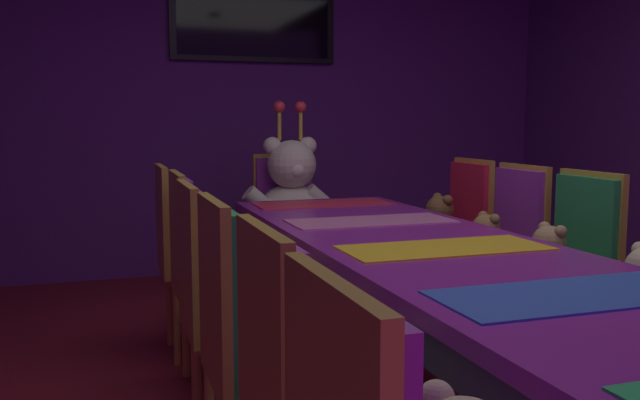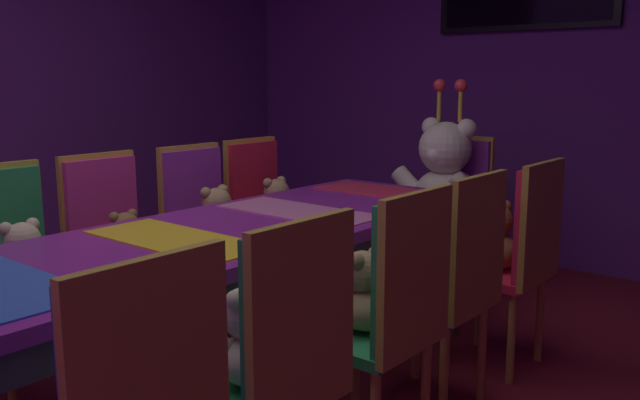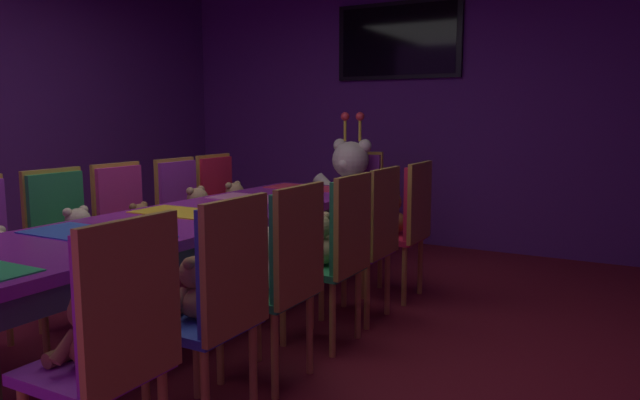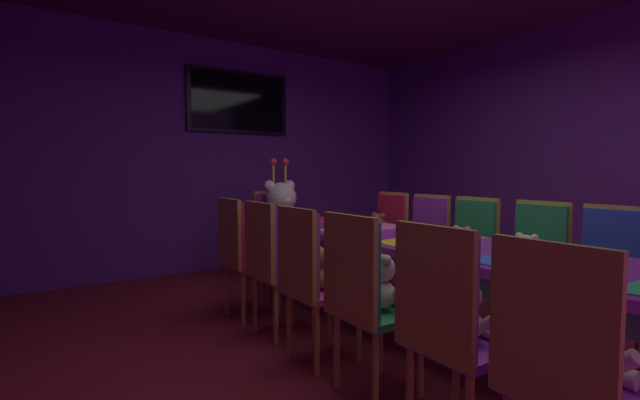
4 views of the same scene
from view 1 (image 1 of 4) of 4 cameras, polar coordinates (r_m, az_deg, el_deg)
name	(u,v)px [view 1 (image 1 of 4)]	position (r m, az deg, el deg)	size (l,w,h in m)	color
wall_back	(252,97)	(5.50, -5.77, 8.67)	(5.20, 0.12, 2.80)	#59267F
banquet_table	(444,271)	(2.54, 10.49, -5.90)	(0.90, 3.32, 0.75)	purple
chair_left_1	(298,398)	(1.55, -1.85, -16.43)	(0.42, 0.41, 0.98)	purple
teddy_left_1	(358,399)	(1.60, 3.26, -16.50)	(0.22, 0.29, 0.27)	beige
chair_left_2	(241,329)	(2.04, -6.68, -10.77)	(0.42, 0.41, 0.98)	#268C4C
teddy_left_2	(289,326)	(2.07, -2.67, -10.62)	(0.25, 0.33, 0.31)	beige
chair_left_3	(211,289)	(2.52, -9.24, -7.41)	(0.42, 0.41, 0.98)	#CC338C
teddy_left_3	(249,292)	(2.55, -6.04, -7.73)	(0.22, 0.28, 0.27)	olive
chair_left_4	(196,259)	(3.05, -10.42, -4.95)	(0.42, 0.41, 0.98)	purple
teddy_left_4	(229,257)	(3.07, -7.71, -4.82)	(0.26, 0.34, 0.32)	tan
chair_left_5	(178,241)	(3.53, -11.90, -3.41)	(0.42, 0.41, 0.98)	red
teddy_left_5	(207,240)	(3.54, -9.55, -3.40)	(0.25, 0.33, 0.31)	tan
chair_right_3	(574,258)	(3.23, 20.74, -4.63)	(0.42, 0.41, 0.98)	#268C4C
teddy_right_3	(547,262)	(3.14, 18.67, -5.03)	(0.25, 0.32, 0.30)	tan
chair_right_4	(509,240)	(3.60, 15.71, -3.32)	(0.42, 0.41, 0.98)	purple
teddy_right_4	(485,245)	(3.52, 13.76, -3.71)	(0.24, 0.30, 0.29)	#9E7247
chair_right_5	(461,225)	(4.07, 11.82, -2.07)	(0.42, 0.41, 0.98)	red
teddy_right_5	(438,226)	(4.00, 10.00, -2.17)	(0.27, 0.34, 0.33)	brown
throne_chair	(286,211)	(4.58, -2.94, -0.98)	(0.41, 0.42, 0.98)	purple
king_teddy_bear	(292,193)	(4.40, -2.36, 0.58)	(0.68, 0.53, 0.88)	silver
wall_tv	(254,12)	(5.48, -5.63, 15.52)	(1.31, 0.06, 0.76)	black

